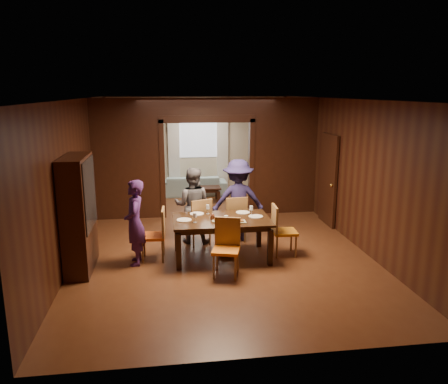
{
  "coord_description": "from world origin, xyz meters",
  "views": [
    {
      "loc": [
        -1.04,
        -8.96,
        3.07
      ],
      "look_at": [
        0.14,
        -0.4,
        1.05
      ],
      "focal_mm": 35.0,
      "sensor_mm": 36.0,
      "label": 1
    }
  ],
  "objects": [
    {
      "name": "curtain_right",
      "position": [
        0.75,
        4.4,
        1.25
      ],
      "size": [
        0.35,
        0.06,
        2.4
      ],
      "primitive_type": "cube",
      "color": "white",
      "rests_on": "back_wall"
    },
    {
      "name": "wineglass_right",
      "position": [
        0.56,
        -1.14,
        0.85
      ],
      "size": [
        0.08,
        0.08,
        0.18
      ],
      "primitive_type": null,
      "color": "white",
      "rests_on": "dining_table"
    },
    {
      "name": "plate_left",
      "position": [
        -0.72,
        -1.31,
        0.77
      ],
      "size": [
        0.27,
        0.27,
        0.01
      ],
      "primitive_type": "cylinder",
      "color": "white",
      "rests_on": "dining_table"
    },
    {
      "name": "chair_far_r",
      "position": [
        0.36,
        -0.39,
        0.48
      ],
      "size": [
        0.47,
        0.47,
        0.97
      ],
      "primitive_type": null,
      "rotation": [
        0.0,
        0.0,
        3.22
      ],
      "color": "orange",
      "rests_on": "floor"
    },
    {
      "name": "chair_near",
      "position": [
        -0.07,
        -2.13,
        0.48
      ],
      "size": [
        0.54,
        0.54,
        0.97
      ],
      "primitive_type": null,
      "rotation": [
        0.0,
        0.0,
        -0.28
      ],
      "color": "orange",
      "rests_on": "floor"
    },
    {
      "name": "window_far",
      "position": [
        0.0,
        4.44,
        1.7
      ],
      "size": [
        1.2,
        0.03,
        1.3
      ],
      "primitive_type": "cube",
      "color": "silver",
      "rests_on": "back_wall"
    },
    {
      "name": "chair_right",
      "position": [
        1.17,
        -1.31,
        0.48
      ],
      "size": [
        0.46,
        0.46,
        0.97
      ],
      "primitive_type": null,
      "rotation": [
        0.0,
        0.0,
        1.53
      ],
      "color": "#C06C12",
      "rests_on": "floor"
    },
    {
      "name": "platter_a",
      "position": [
        -0.07,
        -1.43,
        0.78
      ],
      "size": [
        0.3,
        0.2,
        0.04
      ],
      "primitive_type": "cube",
      "color": "gray",
      "rests_on": "dining_table"
    },
    {
      "name": "curtain_left",
      "position": [
        -0.75,
        4.4,
        1.25
      ],
      "size": [
        0.35,
        0.06,
        2.4
      ],
      "primitive_type": "cube",
      "color": "white",
      "rests_on": "back_wall"
    },
    {
      "name": "plate_right",
      "position": [
        0.62,
        -1.27,
        0.77
      ],
      "size": [
        0.27,
        0.27,
        0.01
      ],
      "primitive_type": "cylinder",
      "color": "silver",
      "rests_on": "dining_table"
    },
    {
      "name": "platter_b",
      "position": [
        0.22,
        -1.56,
        0.78
      ],
      "size": [
        0.3,
        0.2,
        0.04
      ],
      "primitive_type": "cube",
      "color": "gray",
      "rests_on": "dining_table"
    },
    {
      "name": "person_purple",
      "position": [
        -1.6,
        -1.38,
        0.77
      ],
      "size": [
        0.38,
        0.57,
        1.54
      ],
      "primitive_type": "imported",
      "rotation": [
        0.0,
        0.0,
        -1.55
      ],
      "color": "#41205D",
      "rests_on": "floor"
    },
    {
      "name": "ceiling",
      "position": [
        0.0,
        0.0,
        2.9
      ],
      "size": [
        5.5,
        9.0,
        0.02
      ],
      "primitive_type": "cube",
      "color": "silver",
      "rests_on": "room_walls"
    },
    {
      "name": "plate_far_l",
      "position": [
        -0.46,
        -0.94,
        0.77
      ],
      "size": [
        0.27,
        0.27,
        0.01
      ],
      "primitive_type": "cylinder",
      "color": "white",
      "rests_on": "dining_table"
    },
    {
      "name": "serving_bowl",
      "position": [
        0.06,
        -1.21,
        0.8
      ],
      "size": [
        0.34,
        0.34,
        0.08
      ],
      "primitive_type": "imported",
      "color": "black",
      "rests_on": "dining_table"
    },
    {
      "name": "tumbler",
      "position": [
        0.01,
        -1.59,
        0.83
      ],
      "size": [
        0.07,
        0.07,
        0.14
      ],
      "primitive_type": "cylinder",
      "color": "white",
      "rests_on": "dining_table"
    },
    {
      "name": "chair_far_l",
      "position": [
        -0.41,
        -0.5,
        0.48
      ],
      "size": [
        0.56,
        0.56,
        0.97
      ],
      "primitive_type": null,
      "rotation": [
        0.0,
        0.0,
        3.48
      ],
      "color": "orange",
      "rests_on": "floor"
    },
    {
      "name": "plate_near",
      "position": [
        -0.05,
        -1.67,
        0.77
      ],
      "size": [
        0.27,
        0.27,
        0.01
      ],
      "primitive_type": "cylinder",
      "color": "silver",
      "rests_on": "dining_table"
    },
    {
      "name": "sofa",
      "position": [
        -0.24,
        3.85,
        0.29
      ],
      "size": [
        2.02,
        0.8,
        0.59
      ],
      "primitive_type": "imported",
      "rotation": [
        0.0,
        0.0,
        3.14
      ],
      "color": "#98BFC7",
      "rests_on": "floor"
    },
    {
      "name": "plate_far_r",
      "position": [
        0.43,
        -0.96,
        0.77
      ],
      "size": [
        0.27,
        0.27,
        0.01
      ],
      "primitive_type": "cylinder",
      "color": "silver",
      "rests_on": "dining_table"
    },
    {
      "name": "person_grey",
      "position": [
        -0.51,
        -0.35,
        0.78
      ],
      "size": [
        0.88,
        0.75,
        1.56
      ],
      "primitive_type": "imported",
      "rotation": [
        0.0,
        0.0,
        2.9
      ],
      "color": "#56555D",
      "rests_on": "floor"
    },
    {
      "name": "dining_table",
      "position": [
        -0.03,
        -1.3,
        0.38
      ],
      "size": [
        1.79,
        1.11,
        0.76
      ],
      "primitive_type": "cube",
      "color": "black",
      "rests_on": "floor"
    },
    {
      "name": "chair_left",
      "position": [
        -1.3,
        -1.23,
        0.48
      ],
      "size": [
        0.46,
        0.46,
        0.97
      ],
      "primitive_type": null,
      "rotation": [
        0.0,
        0.0,
        -1.62
      ],
      "color": "#D15213",
      "rests_on": "floor"
    },
    {
      "name": "person_navy",
      "position": [
        0.44,
        -0.35,
        0.85
      ],
      "size": [
        1.13,
        0.69,
        1.7
      ],
      "primitive_type": "imported",
      "rotation": [
        0.0,
        0.0,
        3.09
      ],
      "color": "#201B45",
      "rests_on": "floor"
    },
    {
      "name": "door_right",
      "position": [
        2.7,
        0.5,
        1.05
      ],
      "size": [
        0.06,
        0.9,
        2.1
      ],
      "primitive_type": "cube",
      "color": "black",
      "rests_on": "floor"
    },
    {
      "name": "condiment_jar",
      "position": [
        -0.2,
        -1.36,
        0.82
      ],
      "size": [
        0.08,
        0.08,
        0.11
      ],
      "primitive_type": null,
      "color": "#4D2111",
      "rests_on": "dining_table"
    },
    {
      "name": "wineglass_far",
      "position": [
        -0.25,
        -0.95,
        0.85
      ],
      "size": [
        0.08,
        0.08,
        0.18
      ],
      "primitive_type": null,
      "color": "white",
      "rests_on": "dining_table"
    },
    {
      "name": "floor",
      "position": [
        0.0,
        0.0,
        0.0
      ],
      "size": [
        9.0,
        9.0,
        0.0
      ],
      "primitive_type": "plane",
      "color": "#592E19",
      "rests_on": "ground"
    },
    {
      "name": "coffee_table",
      "position": [
        0.11,
        3.04,
        0.2
      ],
      "size": [
        0.8,
        0.5,
        0.4
      ],
      "primitive_type": "cube",
      "color": "black",
      "rests_on": "floor"
    },
    {
      "name": "wineglass_left",
      "position": [
        -0.54,
        -1.48,
        0.85
      ],
      "size": [
        0.08,
        0.08,
        0.18
      ],
      "primitive_type": null,
      "color": "white",
      "rests_on": "dining_table"
    },
    {
      "name": "hutch",
      "position": [
        -2.53,
        -1.5,
        1.0
      ],
      "size": [
        0.4,
        1.2,
        2.0
      ],
      "primitive_type": "cube",
      "color": "black",
      "rests_on": "floor"
    },
    {
      "name": "room_walls",
      "position": [
        0.0,
        1.89,
        1.51
      ],
      "size": [
        5.52,
        9.01,
        2.9
      ],
      "color": "black",
      "rests_on": "floor"
    }
  ]
}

